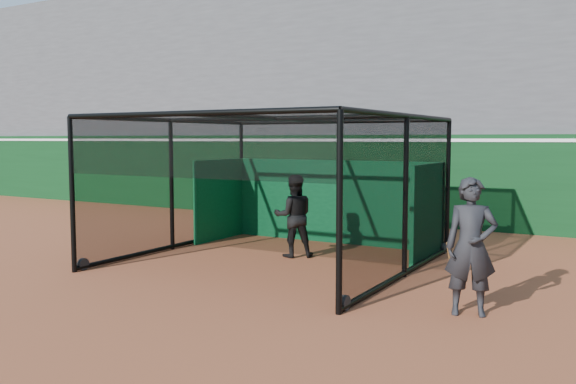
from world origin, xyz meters
The scene contains 6 objects.
ground centered at (0.00, 0.00, 0.00)m, with size 120.00×120.00×0.00m, color #974C2C.
outfield_wall centered at (0.00, 8.50, 1.29)m, with size 50.00×0.50×2.50m.
grandstand centered at (0.00, 12.27, 4.48)m, with size 50.00×7.85×8.95m.
batting_cage centered at (-0.36, 2.29, 1.39)m, with size 5.33×5.39×2.78m.
batter centered at (-0.29, 2.85, 0.83)m, with size 0.81×0.63×1.67m, color black.
on_deck_player centered at (3.80, 0.49, 0.93)m, with size 0.79×0.64×1.87m.
Camera 1 is at (5.74, -7.76, 2.39)m, focal length 38.00 mm.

